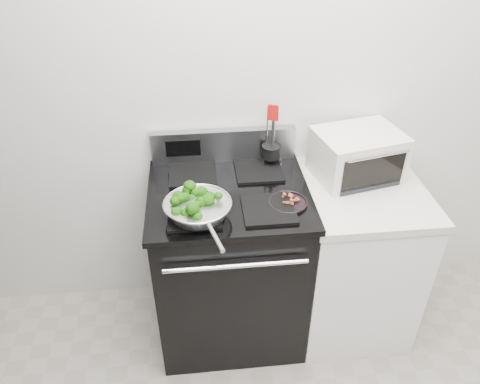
{
  "coord_description": "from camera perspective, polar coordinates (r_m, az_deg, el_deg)",
  "views": [
    {
      "loc": [
        -0.44,
        -0.46,
        2.24
      ],
      "look_at": [
        -0.25,
        1.36,
        0.98
      ],
      "focal_mm": 35.0,
      "sensor_mm": 36.0,
      "label": 1
    }
  ],
  "objects": [
    {
      "name": "bacon_plate",
      "position": [
        2.2,
        5.87,
        -1.07
      ],
      "size": [
        0.18,
        0.18,
        0.04
      ],
      "rotation": [
        0.0,
        0.0,
        -0.32
      ],
      "color": "black",
      "rests_on": "gas_range"
    },
    {
      "name": "skillet",
      "position": [
        2.09,
        -5.15,
        -1.95
      ],
      "size": [
        0.31,
        0.48,
        0.07
      ],
      "rotation": [
        0.0,
        0.0,
        0.27
      ],
      "color": "silver",
      "rests_on": "gas_range"
    },
    {
      "name": "back_wall",
      "position": [
        2.42,
        5.05,
        12.88
      ],
      "size": [
        4.0,
        0.02,
        2.7
      ],
      "primitive_type": "cube",
      "color": "silver",
      "rests_on": "ground"
    },
    {
      "name": "counter",
      "position": [
        2.71,
        13.49,
        -7.66
      ],
      "size": [
        0.62,
        0.68,
        0.92
      ],
      "color": "white",
      "rests_on": "floor"
    },
    {
      "name": "toaster_oven",
      "position": [
        2.47,
        14.08,
        4.45
      ],
      "size": [
        0.48,
        0.4,
        0.24
      ],
      "rotation": [
        0.0,
        0.0,
        0.22
      ],
      "color": "silver",
      "rests_on": "counter"
    },
    {
      "name": "utensil_holder",
      "position": [
        2.46,
        3.81,
        4.59
      ],
      "size": [
        0.11,
        0.11,
        0.35
      ],
      "rotation": [
        0.0,
        0.0,
        -0.38
      ],
      "color": "silver",
      "rests_on": "gas_range"
    },
    {
      "name": "broccoli_pile",
      "position": [
        2.08,
        -5.2,
        -1.51
      ],
      "size": [
        0.24,
        0.24,
        0.08
      ],
      "primitive_type": null,
      "color": "black",
      "rests_on": "skillet"
    },
    {
      "name": "gas_range",
      "position": [
        2.57,
        -1.25,
        -8.46
      ],
      "size": [
        0.79,
        0.69,
        1.13
      ],
      "color": "black",
      "rests_on": "floor"
    }
  ]
}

